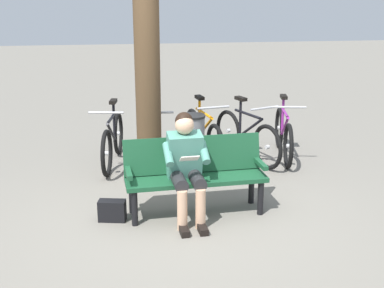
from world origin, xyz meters
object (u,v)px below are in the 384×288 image
bench (195,170)px  bicycle_blue (203,135)px  tree_trunk (146,31)px  litter_bin (192,144)px  bicycle_silver (247,136)px  bicycle_purple (283,134)px  bicycle_black (155,141)px  handbag (112,211)px  person_reading (186,162)px  bicycle_orange (113,141)px

bench → bicycle_blue: (-0.44, -1.93, -0.15)m
tree_trunk → bicycle_blue: tree_trunk is taller
litter_bin → bicycle_silver: bicycle_silver is taller
bench → bicycle_purple: 2.45m
tree_trunk → bicycle_black: (-0.12, -0.57, -1.63)m
bench → bicycle_black: size_ratio=0.96×
handbag → bicycle_silver: bicycle_silver is taller
bench → person_reading: person_reading is taller
bicycle_purple → bicycle_blue: same height
bench → litter_bin: (-0.17, -1.34, -0.09)m
person_reading → bicycle_silver: size_ratio=0.75×
bench → handbag: bearing=4.8°
tree_trunk → bicycle_purple: (-2.10, -0.62, -1.63)m
bicycle_black → bench: bearing=11.6°
tree_trunk → bicycle_purple: tree_trunk is taller
person_reading → bicycle_purple: size_ratio=0.72×
bicycle_black → bicycle_blue: bearing=105.4°
person_reading → bicycle_silver: bearing=-124.7°
bench → handbag: 1.04m
handbag → bicycle_black: bicycle_black is taller
bench → bicycle_orange: bicycle_orange is taller
litter_bin → bicycle_black: bearing=-39.8°
bicycle_blue → bicycle_orange: (1.37, 0.09, 0.00)m
litter_bin → bicycle_purple: (-1.49, -0.45, -0.06)m
bicycle_black → bicycle_orange: bearing=-97.7°
bicycle_blue → bench: bearing=-22.8°
tree_trunk → person_reading: bearing=103.1°
handbag → bicycle_purple: (-2.62, -1.91, 0.24)m
bench → litter_bin: bench is taller
litter_bin → tree_trunk: bearing=15.4°
person_reading → handbag: bearing=-5.8°
bicycle_blue → litter_bin: bearing=-34.3°
bicycle_blue → bicycle_black: 0.78m
tree_trunk → bicycle_purple: size_ratio=2.39×
person_reading → bicycle_blue: 2.19m
bicycle_purple → bicycle_black: same height
bicycle_silver → bicycle_orange: size_ratio=0.96×
bicycle_silver → bicycle_orange: 2.01m
bench → bicycle_silver: (-1.08, -1.76, -0.15)m
handbag → bicycle_orange: (-0.02, -1.96, 0.24)m
tree_trunk → bicycle_silver: (-1.51, -0.59, -1.63)m
bicycle_silver → bicycle_black: (1.39, 0.02, 0.00)m
tree_trunk → bicycle_blue: size_ratio=2.39×
bicycle_silver → bicycle_black: bearing=-109.7°
handbag → bicycle_purple: bearing=-143.8°
litter_bin → bicycle_purple: size_ratio=0.50×
bicycle_black → handbag: bearing=-17.5°
person_reading → bicycle_black: bearing=-87.1°
handbag → litter_bin: size_ratio=0.36×
handbag → bicycle_black: bearing=-108.9°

